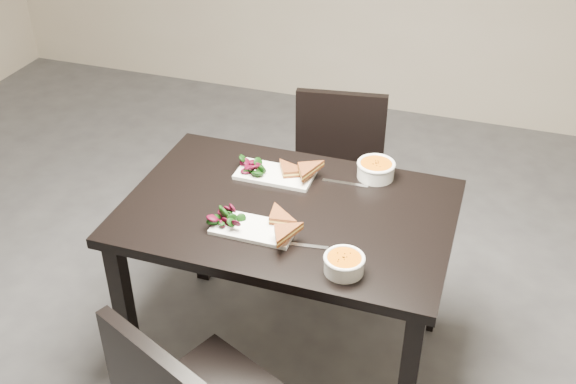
{
  "coord_description": "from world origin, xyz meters",
  "views": [
    {
      "loc": [
        1.12,
        -1.84,
        2.18
      ],
      "look_at": [
        0.47,
        0.1,
        0.82
      ],
      "focal_mm": 42.43,
      "sensor_mm": 36.0,
      "label": 1
    }
  ],
  "objects_px": {
    "soup_bowl_far": "(376,169)",
    "plate_near": "(254,229)",
    "table": "(288,229)",
    "soup_bowl_near": "(344,263)",
    "plate_far": "(275,175)",
    "chair_far": "(336,174)"
  },
  "relations": [
    {
      "from": "soup_bowl_near",
      "to": "plate_far",
      "type": "bearing_deg",
      "value": 130.5
    },
    {
      "from": "soup_bowl_near",
      "to": "plate_far",
      "type": "height_order",
      "value": "soup_bowl_near"
    },
    {
      "from": "table",
      "to": "soup_bowl_near",
      "type": "height_order",
      "value": "soup_bowl_near"
    },
    {
      "from": "plate_near",
      "to": "soup_bowl_near",
      "type": "height_order",
      "value": "soup_bowl_near"
    },
    {
      "from": "table",
      "to": "soup_bowl_far",
      "type": "height_order",
      "value": "soup_bowl_far"
    },
    {
      "from": "soup_bowl_near",
      "to": "soup_bowl_far",
      "type": "relative_size",
      "value": 0.9
    },
    {
      "from": "table",
      "to": "chair_far",
      "type": "height_order",
      "value": "chair_far"
    },
    {
      "from": "chair_far",
      "to": "plate_far",
      "type": "relative_size",
      "value": 2.82
    },
    {
      "from": "chair_far",
      "to": "plate_far",
      "type": "height_order",
      "value": "chair_far"
    },
    {
      "from": "table",
      "to": "plate_near",
      "type": "relative_size",
      "value": 4.16
    },
    {
      "from": "soup_bowl_far",
      "to": "plate_near",
      "type": "bearing_deg",
      "value": -124.35
    },
    {
      "from": "plate_near",
      "to": "soup_bowl_far",
      "type": "distance_m",
      "value": 0.58
    },
    {
      "from": "chair_far",
      "to": "soup_bowl_far",
      "type": "xyz_separation_m",
      "value": [
        0.25,
        -0.38,
        0.3
      ]
    },
    {
      "from": "plate_near",
      "to": "soup_bowl_near",
      "type": "bearing_deg",
      "value": -17.58
    },
    {
      "from": "soup_bowl_near",
      "to": "soup_bowl_far",
      "type": "distance_m",
      "value": 0.59
    },
    {
      "from": "plate_near",
      "to": "plate_far",
      "type": "bearing_deg",
      "value": 97.63
    },
    {
      "from": "soup_bowl_far",
      "to": "soup_bowl_near",
      "type": "bearing_deg",
      "value": -87.41
    },
    {
      "from": "soup_bowl_near",
      "to": "plate_far",
      "type": "xyz_separation_m",
      "value": [
        -0.4,
        0.47,
        -0.03
      ]
    },
    {
      "from": "soup_bowl_near",
      "to": "soup_bowl_far",
      "type": "xyz_separation_m",
      "value": [
        -0.03,
        0.59,
        0.0
      ]
    },
    {
      "from": "chair_far",
      "to": "plate_near",
      "type": "height_order",
      "value": "chair_far"
    },
    {
      "from": "plate_near",
      "to": "plate_far",
      "type": "distance_m",
      "value": 0.36
    },
    {
      "from": "chair_far",
      "to": "soup_bowl_near",
      "type": "xyz_separation_m",
      "value": [
        0.28,
        -0.97,
        0.3
      ]
    }
  ]
}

